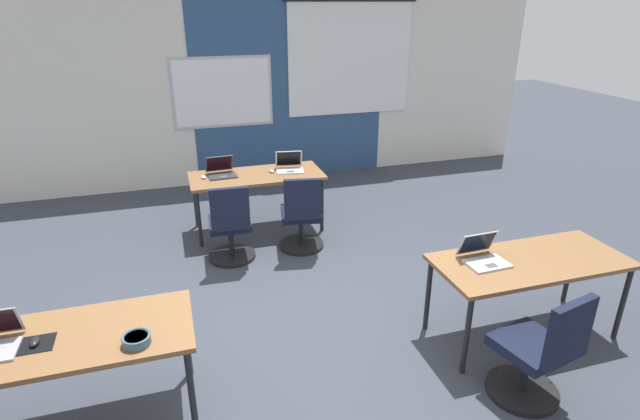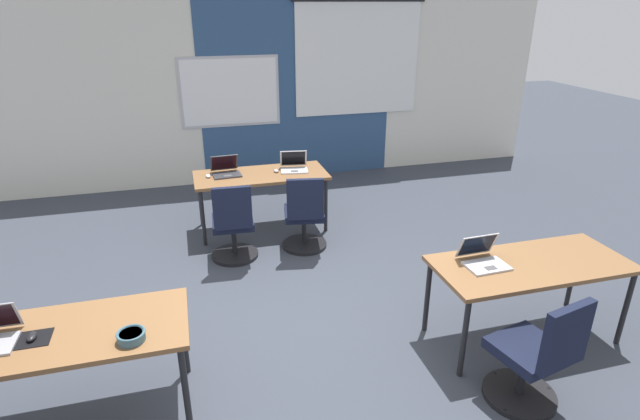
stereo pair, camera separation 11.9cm
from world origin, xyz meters
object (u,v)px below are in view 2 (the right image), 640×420
desk_far_center (261,178)px  chair_near_right_inner (535,361)px  chair_far_left (233,229)px  snack_bowl (131,335)px  desk_near_left (60,341)px  laptop_far_right (294,166)px  mouse_far_right (276,171)px  chair_far_right (304,219)px  laptop_near_right_inner (483,258)px  laptop_far_left (226,171)px  desk_near_right (531,269)px  mouse_far_left (208,176)px  mouse_near_left_end (32,337)px

desk_far_center → chair_near_right_inner: 3.74m
chair_far_left → snack_bowl: chair_far_left is taller
desk_near_left → laptop_far_right: bearing=52.5°
desk_near_left → mouse_far_right: (1.94, 2.82, 0.08)m
desk_far_center → chair_far_right: chair_far_right is taller
mouse_far_right → chair_far_right: 0.84m
desk_near_left → laptop_far_right: (2.17, 2.84, 0.11)m
laptop_near_right_inner → chair_far_right: 2.26m
laptop_far_left → mouse_far_right: 0.61m
desk_near_right → chair_far_left: bearing=136.9°
laptop_near_right_inner → laptop_far_right: (-0.93, 2.75, 0.00)m
desk_near_left → desk_near_right: bearing=0.0°
laptop_far_right → chair_far_right: laptop_far_right is taller
desk_near_left → chair_far_right: size_ratio=1.74×
mouse_far_left → chair_far_left: size_ratio=0.11×
laptop_far_left → chair_far_right: size_ratio=0.38×
desk_near_left → laptop_far_left: (1.34, 2.89, 0.11)m
chair_far_left → mouse_near_left_end: bearing=58.1°
laptop_far_right → mouse_near_left_end: bearing=-119.8°
laptop_far_right → snack_bowl: bearing=-110.3°
chair_far_left → snack_bowl: 2.43m
desk_near_left → laptop_near_right_inner: laptop_near_right_inner is taller
snack_bowl → desk_near_left: bearing=156.3°
snack_bowl → chair_near_right_inner: bearing=-10.6°
desk_near_right → mouse_far_left: 3.70m
chair_near_right_inner → laptop_near_right_inner: bearing=-104.5°
desk_far_center → mouse_far_right: 0.21m
laptop_near_right_inner → laptop_far_right: size_ratio=0.91×
chair_far_right → snack_bowl: chair_far_right is taller
desk_far_center → chair_far_left: chair_far_left is taller
mouse_far_left → chair_far_left: (0.19, -0.80, -0.36)m
desk_far_center → laptop_far_left: (-0.41, 0.09, 0.11)m
desk_near_right → desk_far_center: (-1.75, 2.80, 0.00)m
mouse_far_left → mouse_far_right: bearing=-1.4°
desk_near_right → mouse_near_left_end: size_ratio=15.79×
desk_far_center → chair_near_right_inner: chair_near_right_inner is taller
desk_near_left → chair_far_right: bearing=44.5°
chair_far_right → mouse_far_right: bearing=-66.8°
mouse_far_right → snack_bowl: 3.37m
laptop_near_right_inner → chair_far_right: size_ratio=0.37×
desk_far_center → chair_near_right_inner: bearing=-69.2°
desk_near_left → desk_near_right: 3.50m
laptop_near_right_inner → mouse_near_left_end: bearing=179.7°
chair_far_left → laptop_near_right_inner: bearing=135.6°
laptop_far_left → chair_far_right: laptop_far_left is taller
desk_near_right → mouse_far_right: (-1.56, 2.82, 0.08)m
chair_far_right → snack_bowl: (-1.66, -2.28, 0.38)m
mouse_near_left_end → snack_bowl: (0.60, -0.17, 0.01)m
mouse_far_right → chair_far_left: bearing=-129.3°
snack_bowl → laptop_far_right: bearing=60.5°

